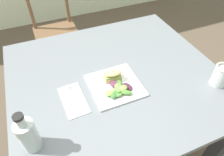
% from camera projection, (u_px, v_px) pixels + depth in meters
% --- Properties ---
extents(ground_plane, '(9.14, 9.14, 0.00)m').
position_uv_depth(ground_plane, '(99.00, 139.00, 1.63)').
color(ground_plane, brown).
extents(dining_table, '(1.11, 1.01, 0.74)m').
position_uv_depth(dining_table, '(115.00, 90.00, 1.18)').
color(dining_table, slate).
rests_on(dining_table, ground).
extents(chair_wooden_far, '(0.40, 0.40, 0.87)m').
position_uv_depth(chair_wooden_far, '(56.00, 31.00, 1.94)').
color(chair_wooden_far, brown).
rests_on(chair_wooden_far, ground).
extents(plate_lunch, '(0.25, 0.25, 0.01)m').
position_uv_depth(plate_lunch, '(115.00, 85.00, 1.03)').
color(plate_lunch, white).
rests_on(plate_lunch, dining_table).
extents(sandwich_half_front, '(0.09, 0.07, 0.06)m').
position_uv_depth(sandwich_half_front, '(113.00, 75.00, 1.03)').
color(sandwich_half_front, '#DBB270').
rests_on(sandwich_half_front, plate_lunch).
extents(salad_mixed_greens, '(0.15, 0.13, 0.03)m').
position_uv_depth(salad_mixed_greens, '(119.00, 89.00, 0.99)').
color(salad_mixed_greens, '#4C2338').
rests_on(salad_mixed_greens, plate_lunch).
extents(napkin_folded, '(0.11, 0.21, 0.00)m').
position_uv_depth(napkin_folded, '(74.00, 100.00, 0.96)').
color(napkin_folded, white).
rests_on(napkin_folded, dining_table).
extents(fork_on_napkin, '(0.03, 0.19, 0.00)m').
position_uv_depth(fork_on_napkin, '(73.00, 97.00, 0.97)').
color(fork_on_napkin, silver).
rests_on(fork_on_napkin, napkin_folded).
extents(bottle_cold_brew, '(0.07, 0.07, 0.20)m').
position_uv_depth(bottle_cold_brew, '(29.00, 136.00, 0.75)').
color(bottle_cold_brew, '#472819').
rests_on(bottle_cold_brew, dining_table).
extents(mason_jar_iced_tea, '(0.08, 0.08, 0.11)m').
position_uv_depth(mason_jar_iced_tea, '(220.00, 76.00, 1.01)').
color(mason_jar_iced_tea, gold).
rests_on(mason_jar_iced_tea, dining_table).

